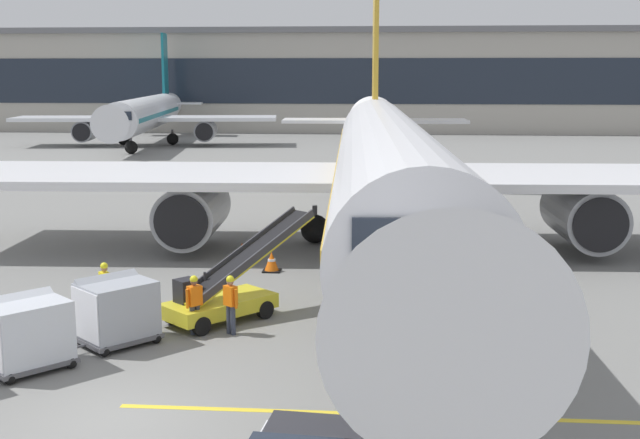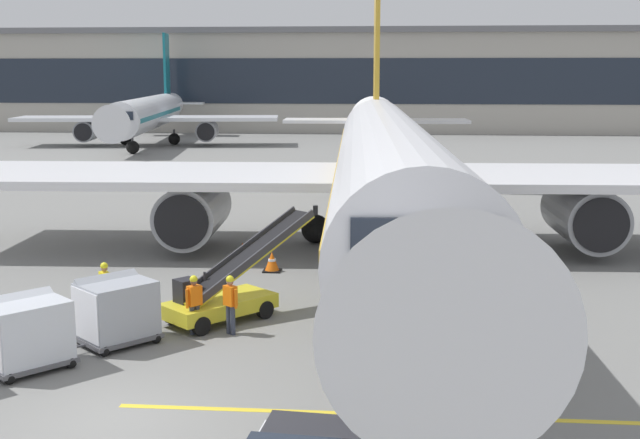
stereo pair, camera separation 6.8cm
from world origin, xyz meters
name	(u,v)px [view 2 (the right image)]	position (x,y,z in m)	size (l,w,h in m)	color
ground_plane	(115,419)	(0.00, 0.00, 0.00)	(600.00, 600.00, 0.00)	slate
parked_airplane	(387,164)	(5.82, 18.13, 3.63)	(36.86, 47.55, 15.58)	white
belt_loader	(225,292)	(0.97, 7.45, 0.88)	(4.44, 4.75, 3.11)	gold
baggage_cart_lead	(116,309)	(-1.61, 4.97, 1.00)	(2.53, 2.56, 1.91)	#515156
baggage_cart_second	(26,331)	(-3.24, 2.85, 1.00)	(2.53, 2.56, 1.91)	#515156
ground_crew_by_loader	(230,301)	(1.40, 6.06, 1.00)	(0.46, 0.43, 1.74)	#333847
ground_crew_by_carts	(91,311)	(-2.24, 4.75, 1.00)	(0.34, 0.55, 1.74)	#333847
ground_crew_marshaller	(105,286)	(-2.75, 7.36, 1.00)	(0.43, 0.46, 1.74)	#514C42
ground_crew_wingwalker	(194,301)	(0.36, 5.99, 1.00)	(0.43, 0.45, 1.74)	#333847
safety_cone_engine_keepout	(243,250)	(0.00, 15.89, 0.30)	(0.54, 0.54, 0.62)	black
safety_cone_wingtip	(272,262)	(1.53, 13.64, 0.37)	(0.68, 0.68, 0.76)	black
safety_cone_nose_mark	(243,257)	(0.28, 14.40, 0.35)	(0.64, 0.64, 0.73)	black
apron_guidance_line_lead_in	(389,252)	(5.97, 17.29, 0.00)	(0.20, 110.00, 0.01)	yellow
apron_guidance_line_stop_bar	(384,414)	(5.86, 0.74, 0.00)	(12.00, 0.20, 0.01)	yellow
terminal_building	(321,80)	(-3.09, 92.92, 6.31)	(136.70, 20.19, 12.73)	#A8A399
distant_airplane	(148,114)	(-18.53, 65.58, 3.18)	(26.82, 35.16, 11.84)	silver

